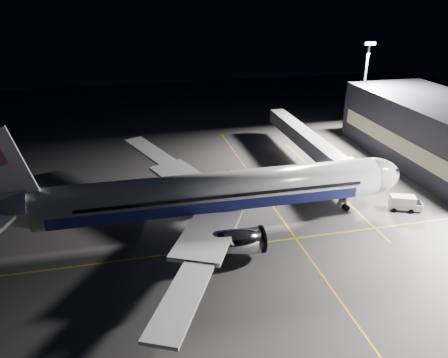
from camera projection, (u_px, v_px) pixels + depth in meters
ground at (215, 225)px, 62.85m from camera, size 200.00×200.00×0.00m
guide_line_main at (281, 217)px, 64.90m from camera, size 0.25×80.00×0.01m
guide_line_cross at (224, 247)px, 57.52m from camera, size 70.00×0.25×0.01m
guide_line_side at (326, 182)px, 76.24m from camera, size 0.25×40.00×0.01m
airliner at (207, 194)px, 60.51m from camera, size 61.48×54.22×16.64m
terminal at (438, 133)px, 82.25m from camera, size 18.12×40.00×12.00m
jet_bridge at (310, 143)px, 81.52m from camera, size 3.60×34.40×6.30m
floodlight_mast_north at (365, 81)px, 94.38m from camera, size 2.40×0.68×20.70m
service_truck at (405, 203)px, 66.38m from camera, size 5.01×3.43×2.39m
baggage_tug at (153, 186)px, 72.89m from camera, size 3.16×2.74×2.00m
safety_cone_a at (172, 189)px, 73.26m from camera, size 0.35×0.35×0.53m
safety_cone_b at (236, 186)px, 74.16m from camera, size 0.37×0.37×0.56m
safety_cone_c at (178, 192)px, 72.01m from camera, size 0.35×0.35×0.53m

